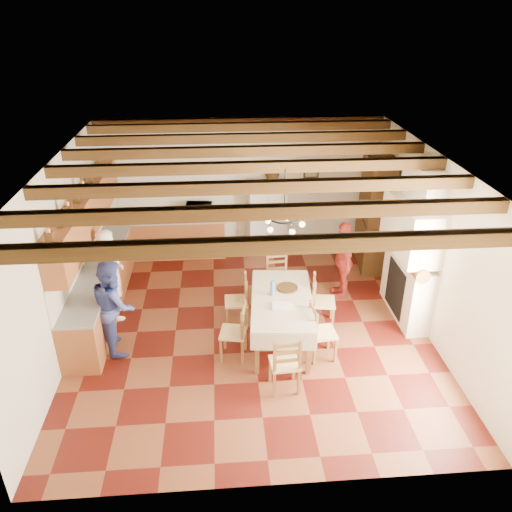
{
  "coord_description": "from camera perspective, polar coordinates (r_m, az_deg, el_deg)",
  "views": [
    {
      "loc": [
        -0.49,
        -7.26,
        5.13
      ],
      "look_at": [
        0.1,
        0.3,
        1.25
      ],
      "focal_mm": 35.0,
      "sensor_mm": 36.0,
      "label": 1
    }
  ],
  "objects": [
    {
      "name": "backsplash_back",
      "position": [
        11.26,
        -9.64,
        6.28
      ],
      "size": [
        2.3,
        0.03,
        0.6
      ],
      "primitive_type": "cube",
      "color": "white",
      "rests_on": "ground"
    },
    {
      "name": "wall_picture",
      "position": [
        11.18,
        6.35,
        9.88
      ],
      "size": [
        0.34,
        0.03,
        0.42
      ],
      "primitive_type": "cube",
      "color": "black",
      "rests_on": "ground"
    },
    {
      "name": "person_man",
      "position": [
        9.12,
        -16.11,
        -2.01
      ],
      "size": [
        0.59,
        0.72,
        1.71
      ],
      "primitive_type": "imported",
      "rotation": [
        0.0,
        0.0,
        1.89
      ],
      "color": "white",
      "rests_on": "floor"
    },
    {
      "name": "backsplash_left",
      "position": [
        9.53,
        -19.21,
        1.12
      ],
      "size": [
        0.03,
        4.3,
        0.6
      ],
      "primitive_type": "cube",
      "color": "white",
      "rests_on": "ground"
    },
    {
      "name": "ceiling",
      "position": [
        7.58,
        -0.59,
        10.85
      ],
      "size": [
        6.0,
        6.5,
        0.02
      ],
      "primitive_type": "cube",
      "color": "white",
      "rests_on": "ground"
    },
    {
      "name": "person_woman_red",
      "position": [
        9.57,
        9.91,
        -0.42
      ],
      "size": [
        0.42,
        0.93,
        1.55
      ],
      "primitive_type": "imported",
      "rotation": [
        0.0,
        0.0,
        -1.62
      ],
      "color": "#A42B21",
      "rests_on": "floor"
    },
    {
      "name": "person_woman_blue",
      "position": [
        8.31,
        -15.94,
        -5.46
      ],
      "size": [
        0.84,
        0.94,
        1.61
      ],
      "primitive_type": "imported",
      "rotation": [
        0.0,
        0.0,
        1.92
      ],
      "color": "#3A4793",
      "rests_on": "floor"
    },
    {
      "name": "chair_end_near",
      "position": [
        7.38,
        3.29,
        -12.0
      ],
      "size": [
        0.45,
        0.43,
        0.96
      ],
      "primitive_type": null,
      "rotation": [
        0.0,
        0.0,
        3.22
      ],
      "color": "brown",
      "rests_on": "floor"
    },
    {
      "name": "countertop_left",
      "position": [
        9.59,
        -17.28,
        -0.52
      ],
      "size": [
        0.62,
        4.3,
        0.04
      ],
      "primitive_type": "cube",
      "color": "slate",
      "rests_on": "lower_cabinets_left"
    },
    {
      "name": "microwave",
      "position": [
        11.0,
        -6.54,
        5.18
      ],
      "size": [
        0.6,
        0.45,
        0.31
      ],
      "primitive_type": "imported",
      "rotation": [
        0.0,
        0.0,
        -0.14
      ],
      "color": "silver",
      "rests_on": "countertop_back"
    },
    {
      "name": "fireplace",
      "position": [
        8.94,
        17.05,
        1.16
      ],
      "size": [
        0.56,
        1.6,
        2.8
      ],
      "primitive_type": null,
      "color": "beige",
      "rests_on": "ground"
    },
    {
      "name": "upper_cabinets",
      "position": [
        9.23,
        -18.86,
        4.79
      ],
      "size": [
        0.35,
        4.2,
        0.7
      ],
      "primitive_type": "cube",
      "color": "brown",
      "rests_on": "ground"
    },
    {
      "name": "hutch",
      "position": [
        10.76,
        13.44,
        4.94
      ],
      "size": [
        0.7,
        1.38,
        2.41
      ],
      "primitive_type": null,
      "rotation": [
        0.0,
        0.0,
        -0.11
      ],
      "color": "#321D0A",
      "rests_on": "floor"
    },
    {
      "name": "dining_table",
      "position": [
        8.18,
        2.95,
        -5.35
      ],
      "size": [
        1.14,
        1.98,
        0.83
      ],
      "rotation": [
        0.0,
        0.0,
        -0.09
      ],
      "color": "beige",
      "rests_on": "floor"
    },
    {
      "name": "chandelier",
      "position": [
        7.48,
        3.23,
        4.42
      ],
      "size": [
        0.47,
        0.47,
        0.03
      ],
      "primitive_type": "torus",
      "color": "black",
      "rests_on": "ground"
    },
    {
      "name": "chair_end_far",
      "position": [
        9.35,
        2.56,
        -2.77
      ],
      "size": [
        0.46,
        0.44,
        0.96
      ],
      "primitive_type": null,
      "rotation": [
        0.0,
        0.0,
        0.1
      ],
      "color": "brown",
      "rests_on": "floor"
    },
    {
      "name": "refrigerator",
      "position": [
        11.27,
        1.17,
        4.69
      ],
      "size": [
        0.89,
        0.75,
        1.67
      ],
      "primitive_type": "cube",
      "rotation": [
        0.0,
        0.0,
        0.09
      ],
      "color": "silver",
      "rests_on": "floor"
    },
    {
      "name": "wall_left",
      "position": [
        8.5,
        -21.23,
        -0.16
      ],
      "size": [
        0.02,
        6.5,
        3.0
      ],
      "primitive_type": "cube",
      "color": "beige",
      "rests_on": "ground"
    },
    {
      "name": "chair_left_far",
      "position": [
        8.74,
        -2.27,
        -5.08
      ],
      "size": [
        0.4,
        0.42,
        0.96
      ],
      "primitive_type": null,
      "rotation": [
        0.0,
        0.0,
        -1.58
      ],
      "color": "brown",
      "rests_on": "floor"
    },
    {
      "name": "lower_cabinets_left",
      "position": [
        9.8,
        -16.93,
        -2.86
      ],
      "size": [
        0.6,
        4.3,
        0.86
      ],
      "primitive_type": "cube",
      "color": "brown",
      "rests_on": "ground"
    },
    {
      "name": "ceiling_beams",
      "position": [
        7.61,
        -0.58,
        10.13
      ],
      "size": [
        6.0,
        6.3,
        0.16
      ],
      "primitive_type": null,
      "color": "#34210D",
      "rests_on": "ground"
    },
    {
      "name": "chair_left_near",
      "position": [
        7.97,
        -2.64,
        -8.61
      ],
      "size": [
        0.47,
        0.49,
        0.96
      ],
      "primitive_type": null,
      "rotation": [
        0.0,
        0.0,
        -1.76
      ],
      "color": "brown",
      "rests_on": "floor"
    },
    {
      "name": "wall_front",
      "position": [
        5.42,
        1.94,
        -14.95
      ],
      "size": [
        6.0,
        0.02,
        3.0
      ],
      "primitive_type": "cube",
      "color": "beige",
      "rests_on": "ground"
    },
    {
      "name": "floor",
      "position": [
        8.91,
        -0.5,
        -8.14
      ],
      "size": [
        6.0,
        6.5,
        0.02
      ],
      "primitive_type": "cube",
      "color": "#49100A",
      "rests_on": "ground"
    },
    {
      "name": "lower_cabinets_back",
      "position": [
        11.29,
        -9.44,
        2.11
      ],
      "size": [
        2.3,
        0.6,
        0.86
      ],
      "primitive_type": "cube",
      "color": "brown",
      "rests_on": "ground"
    },
    {
      "name": "countertop_back",
      "position": [
        11.11,
        -9.62,
        4.22
      ],
      "size": [
        2.34,
        0.62,
        0.04
      ],
      "primitive_type": "cube",
      "color": "slate",
      "rests_on": "lower_cabinets_back"
    },
    {
      "name": "wall_right",
      "position": [
        8.84,
        19.33,
        1.23
      ],
      "size": [
        0.02,
        6.5,
        3.0
      ],
      "primitive_type": "cube",
      "color": "beige",
      "rests_on": "ground"
    },
    {
      "name": "wall_back",
      "position": [
        11.14,
        -1.71,
        8.07
      ],
      "size": [
        6.0,
        0.02,
        3.0
      ],
      "primitive_type": "cube",
      "color": "beige",
      "rests_on": "ground"
    },
    {
      "name": "chair_right_near",
      "position": [
        8.03,
        7.65,
        -8.56
      ],
      "size": [
        0.44,
        0.46,
        0.96
      ],
      "primitive_type": null,
      "rotation": [
        0.0,
        0.0,
        1.66
      ],
      "color": "brown",
      "rests_on": "floor"
    },
    {
      "name": "chair_right_far",
      "position": [
        8.79,
        7.71,
        -5.1
      ],
      "size": [
        0.46,
        0.48,
        0.96
      ],
      "primitive_type": null,
      "rotation": [
        0.0,
        0.0,
        1.42
      ],
      "color": "brown",
      "rests_on": "floor"
    },
    {
      "name": "fridge_vase",
      "position": [
        10.94,
        1.86,
        9.52
      ],
      "size": [
        0.36,
        0.36,
        0.32
      ],
      "primitive_type": "imported",
      "rotation": [
        0.0,
        0.0,
        0.18
      ],
      "color": "#321D0A",
      "rests_on": "refrigerator"
    }
  ]
}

